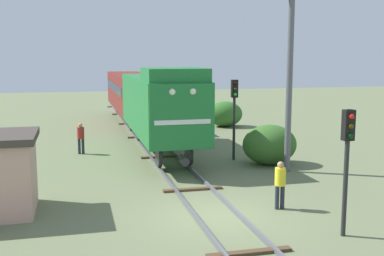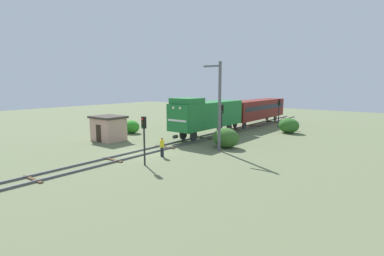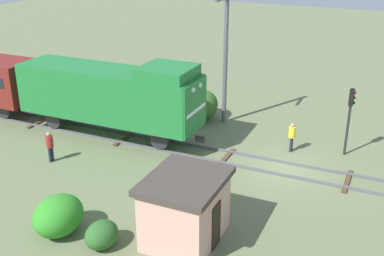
{
  "view_description": "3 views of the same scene",
  "coord_description": "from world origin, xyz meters",
  "px_view_note": "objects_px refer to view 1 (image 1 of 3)",
  "views": [
    {
      "loc": [
        -4.45,
        -14.84,
        5.35
      ],
      "look_at": [
        1.34,
        8.77,
        1.65
      ],
      "focal_mm": 45.0,
      "sensor_mm": 36.0,
      "label": 1
    },
    {
      "loc": [
        19.88,
        -18.16,
        6.26
      ],
      "look_at": [
        0.55,
        6.82,
        1.57
      ],
      "focal_mm": 28.0,
      "sensor_mm": 36.0,
      "label": 2
    },
    {
      "loc": [
        -22.18,
        -4.89,
        11.56
      ],
      "look_at": [
        -0.27,
        5.1,
        1.57
      ],
      "focal_mm": 45.0,
      "sensor_mm": 36.0,
      "label": 3
    }
  ],
  "objects_px": {
    "traffic_signal_far": "(177,86)",
    "worker_by_signal": "(81,136)",
    "traffic_signal_near": "(347,149)",
    "traffic_signal_mid": "(234,104)",
    "catenary_mast": "(288,77)",
    "worker_near_track": "(280,181)",
    "passenger_car_leading": "(132,91)",
    "locomotive": "(161,104)"
  },
  "relations": [
    {
      "from": "traffic_signal_far",
      "to": "worker_by_signal",
      "type": "xyz_separation_m",
      "value": [
        -7.8,
        -11.59,
        -1.87
      ]
    },
    {
      "from": "traffic_signal_near",
      "to": "worker_by_signal",
      "type": "relative_size",
      "value": 2.23
    },
    {
      "from": "traffic_signal_mid",
      "to": "catenary_mast",
      "type": "distance_m",
      "value": 3.65
    },
    {
      "from": "traffic_signal_mid",
      "to": "worker_near_track",
      "type": "relative_size",
      "value": 2.42
    },
    {
      "from": "passenger_car_leading",
      "to": "worker_by_signal",
      "type": "xyz_separation_m",
      "value": [
        -4.2,
        -12.09,
        -1.53
      ]
    },
    {
      "from": "worker_near_track",
      "to": "passenger_car_leading",
      "type": "bearing_deg",
      "value": 173.91
    },
    {
      "from": "worker_by_signal",
      "to": "worker_near_track",
      "type": "bearing_deg",
      "value": -175.81
    },
    {
      "from": "passenger_car_leading",
      "to": "traffic_signal_near",
      "type": "height_order",
      "value": "passenger_car_leading"
    },
    {
      "from": "worker_near_track",
      "to": "worker_by_signal",
      "type": "height_order",
      "value": "same"
    },
    {
      "from": "traffic_signal_far",
      "to": "passenger_car_leading",
      "type": "bearing_deg",
      "value": 172.12
    },
    {
      "from": "traffic_signal_near",
      "to": "worker_near_track",
      "type": "distance_m",
      "value": 3.36
    },
    {
      "from": "traffic_signal_mid",
      "to": "catenary_mast",
      "type": "height_order",
      "value": "catenary_mast"
    },
    {
      "from": "traffic_signal_near",
      "to": "traffic_signal_far",
      "type": "xyz_separation_m",
      "value": [
        0.4,
        25.78,
        0.22
      ]
    },
    {
      "from": "passenger_car_leading",
      "to": "worker_by_signal",
      "type": "bearing_deg",
      "value": -109.16
    },
    {
      "from": "worker_near_track",
      "to": "worker_by_signal",
      "type": "distance_m",
      "value": 13.16
    },
    {
      "from": "worker_by_signal",
      "to": "catenary_mast",
      "type": "bearing_deg",
      "value": -150.72
    },
    {
      "from": "traffic_signal_far",
      "to": "catenary_mast",
      "type": "height_order",
      "value": "catenary_mast"
    },
    {
      "from": "passenger_car_leading",
      "to": "worker_near_track",
      "type": "distance_m",
      "value": 23.64
    },
    {
      "from": "worker_near_track",
      "to": "worker_by_signal",
      "type": "bearing_deg",
      "value": -161.82
    },
    {
      "from": "locomotive",
      "to": "passenger_car_leading",
      "type": "height_order",
      "value": "locomotive"
    },
    {
      "from": "traffic_signal_far",
      "to": "locomotive",
      "type": "bearing_deg",
      "value": -105.67
    },
    {
      "from": "traffic_signal_far",
      "to": "catenary_mast",
      "type": "xyz_separation_m",
      "value": [
        1.34,
        -17.94,
        1.51
      ]
    },
    {
      "from": "traffic_signal_near",
      "to": "worker_near_track",
      "type": "xyz_separation_m",
      "value": [
        -0.8,
        2.81,
        -1.66
      ]
    },
    {
      "from": "locomotive",
      "to": "catenary_mast",
      "type": "height_order",
      "value": "catenary_mast"
    },
    {
      "from": "locomotive",
      "to": "passenger_car_leading",
      "type": "distance_m",
      "value": 13.34
    },
    {
      "from": "worker_near_track",
      "to": "worker_by_signal",
      "type": "xyz_separation_m",
      "value": [
        -6.6,
        11.38,
        0.0
      ]
    },
    {
      "from": "worker_by_signal",
      "to": "catenary_mast",
      "type": "height_order",
      "value": "catenary_mast"
    },
    {
      "from": "traffic_signal_near",
      "to": "traffic_signal_mid",
      "type": "bearing_deg",
      "value": 88.94
    },
    {
      "from": "traffic_signal_far",
      "to": "worker_near_track",
      "type": "xyz_separation_m",
      "value": [
        -1.2,
        -22.97,
        -1.87
      ]
    },
    {
      "from": "passenger_car_leading",
      "to": "worker_near_track",
      "type": "height_order",
      "value": "passenger_car_leading"
    },
    {
      "from": "traffic_signal_mid",
      "to": "worker_near_track",
      "type": "distance_m",
      "value": 8.24
    },
    {
      "from": "traffic_signal_near",
      "to": "catenary_mast",
      "type": "relative_size",
      "value": 0.46
    },
    {
      "from": "worker_near_track",
      "to": "catenary_mast",
      "type": "distance_m",
      "value": 6.57
    },
    {
      "from": "traffic_signal_near",
      "to": "catenary_mast",
      "type": "distance_m",
      "value": 8.22
    },
    {
      "from": "locomotive",
      "to": "traffic_signal_far",
      "type": "height_order",
      "value": "locomotive"
    },
    {
      "from": "locomotive",
      "to": "passenger_car_leading",
      "type": "relative_size",
      "value": 0.83
    },
    {
      "from": "locomotive",
      "to": "worker_near_track",
      "type": "distance_m",
      "value": 10.56
    },
    {
      "from": "passenger_car_leading",
      "to": "traffic_signal_mid",
      "type": "relative_size",
      "value": 3.4
    },
    {
      "from": "passenger_car_leading",
      "to": "worker_near_track",
      "type": "relative_size",
      "value": 8.24
    },
    {
      "from": "traffic_signal_mid",
      "to": "worker_by_signal",
      "type": "xyz_separation_m",
      "value": [
        -7.6,
        3.42,
        -1.87
      ]
    },
    {
      "from": "worker_near_track",
      "to": "catenary_mast",
      "type": "height_order",
      "value": "catenary_mast"
    },
    {
      "from": "traffic_signal_mid",
      "to": "worker_by_signal",
      "type": "height_order",
      "value": "traffic_signal_mid"
    }
  ]
}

